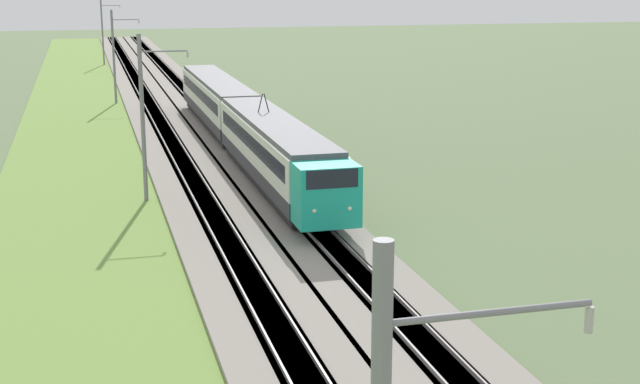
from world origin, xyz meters
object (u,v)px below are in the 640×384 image
(catenary_mast_far, at_px, (114,56))
(catenary_mast_distant, at_px, (103,31))
(passenger_train, at_px, (242,120))
(catenary_mast_mid, at_px, (144,117))

(catenary_mast_far, bearing_deg, catenary_mast_distant, 0.00)
(passenger_train, relative_size, catenary_mast_far, 5.05)
(passenger_train, height_order, catenary_mast_far, catenary_mast_far)
(catenary_mast_mid, bearing_deg, catenary_mast_far, -0.00)
(passenger_train, xyz_separation_m, catenary_mast_mid, (-11.04, 6.98, 2.16))
(catenary_mast_mid, distance_m, catenary_mast_distant, 75.51)
(catenary_mast_mid, bearing_deg, catenary_mast_distant, -0.00)
(catenary_mast_far, xyz_separation_m, catenary_mast_distant, (37.75, 0.00, 0.04))
(catenary_mast_mid, height_order, catenary_mast_distant, catenary_mast_mid)
(catenary_mast_far, height_order, catenary_mast_distant, catenary_mast_distant)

